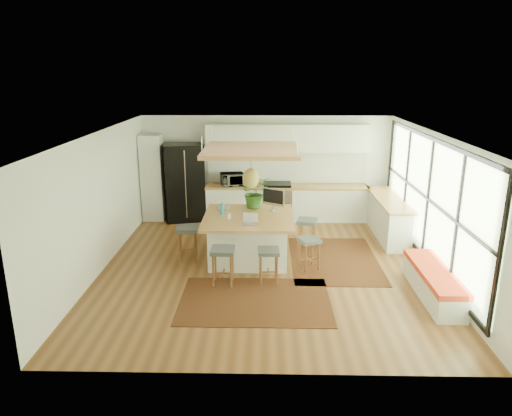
{
  "coord_description": "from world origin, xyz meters",
  "views": [
    {
      "loc": [
        0.0,
        -8.86,
        3.87
      ],
      "look_at": [
        -0.2,
        0.5,
        1.1
      ],
      "focal_mm": 33.24,
      "sensor_mm": 36.0,
      "label": 1
    }
  ],
  "objects_px": {
    "island": "(249,237)",
    "laptop": "(251,218)",
    "monitor": "(273,199)",
    "stool_right_front": "(309,252)",
    "microwave": "(232,178)",
    "stool_left_side": "(188,244)",
    "stool_right_back": "(307,234)",
    "fridge": "(185,185)",
    "stool_near_left": "(223,267)",
    "island_plant": "(254,196)",
    "stool_near_right": "(268,265)"
  },
  "relations": [
    {
      "from": "stool_near_right",
      "to": "stool_left_side",
      "type": "relative_size",
      "value": 0.91
    },
    {
      "from": "stool_near_left",
      "to": "microwave",
      "type": "distance_m",
      "value": 4.05
    },
    {
      "from": "laptop",
      "to": "island_plant",
      "type": "height_order",
      "value": "island_plant"
    },
    {
      "from": "stool_near_left",
      "to": "stool_right_front",
      "type": "bearing_deg",
      "value": 24.68
    },
    {
      "from": "stool_near_right",
      "to": "stool_right_front",
      "type": "xyz_separation_m",
      "value": [
        0.81,
        0.65,
        0.0
      ]
    },
    {
      "from": "laptop",
      "to": "island_plant",
      "type": "xyz_separation_m",
      "value": [
        0.05,
        1.17,
        0.15
      ]
    },
    {
      "from": "stool_right_back",
      "to": "island_plant",
      "type": "height_order",
      "value": "island_plant"
    },
    {
      "from": "microwave",
      "to": "stool_near_right",
      "type": "bearing_deg",
      "value": -91.61
    },
    {
      "from": "monitor",
      "to": "island_plant",
      "type": "relative_size",
      "value": 0.78
    },
    {
      "from": "island",
      "to": "laptop",
      "type": "xyz_separation_m",
      "value": [
        0.06,
        -0.51,
        0.58
      ]
    },
    {
      "from": "fridge",
      "to": "stool_right_front",
      "type": "relative_size",
      "value": 3.15
    },
    {
      "from": "stool_left_side",
      "to": "stool_near_right",
      "type": "bearing_deg",
      "value": -32.03
    },
    {
      "from": "stool_near_left",
      "to": "microwave",
      "type": "relative_size",
      "value": 1.22
    },
    {
      "from": "stool_near_left",
      "to": "stool_left_side",
      "type": "bearing_deg",
      "value": 125.94
    },
    {
      "from": "stool_left_side",
      "to": "island_plant",
      "type": "bearing_deg",
      "value": 29.41
    },
    {
      "from": "stool_left_side",
      "to": "laptop",
      "type": "height_order",
      "value": "laptop"
    },
    {
      "from": "stool_right_front",
      "to": "stool_left_side",
      "type": "relative_size",
      "value": 0.88
    },
    {
      "from": "fridge",
      "to": "stool_right_front",
      "type": "distance_m",
      "value": 4.43
    },
    {
      "from": "microwave",
      "to": "stool_right_back",
      "type": "bearing_deg",
      "value": -65.4
    },
    {
      "from": "stool_near_right",
      "to": "monitor",
      "type": "bearing_deg",
      "value": 86.27
    },
    {
      "from": "stool_near_left",
      "to": "stool_left_side",
      "type": "distance_m",
      "value": 1.43
    },
    {
      "from": "fridge",
      "to": "stool_near_right",
      "type": "xyz_separation_m",
      "value": [
        2.19,
        -3.86,
        -0.57
      ]
    },
    {
      "from": "stool_right_back",
      "to": "laptop",
      "type": "bearing_deg",
      "value": -138.13
    },
    {
      "from": "stool_right_back",
      "to": "fridge",
      "type": "bearing_deg",
      "value": 144.97
    },
    {
      "from": "fridge",
      "to": "laptop",
      "type": "height_order",
      "value": "fridge"
    },
    {
      "from": "stool_near_left",
      "to": "island_plant",
      "type": "xyz_separation_m",
      "value": [
        0.53,
        1.93,
        0.84
      ]
    },
    {
      "from": "stool_near_right",
      "to": "laptop",
      "type": "height_order",
      "value": "laptop"
    },
    {
      "from": "stool_right_front",
      "to": "microwave",
      "type": "height_order",
      "value": "microwave"
    },
    {
      "from": "stool_near_left",
      "to": "stool_near_right",
      "type": "relative_size",
      "value": 1.09
    },
    {
      "from": "laptop",
      "to": "monitor",
      "type": "bearing_deg",
      "value": 61.26
    },
    {
      "from": "laptop",
      "to": "monitor",
      "type": "xyz_separation_m",
      "value": [
        0.46,
        0.91,
        0.14
      ]
    },
    {
      "from": "fridge",
      "to": "monitor",
      "type": "height_order",
      "value": "fridge"
    },
    {
      "from": "island",
      "to": "laptop",
      "type": "distance_m",
      "value": 0.78
    },
    {
      "from": "fridge",
      "to": "monitor",
      "type": "xyz_separation_m",
      "value": [
        2.29,
        -2.3,
        0.26
      ]
    },
    {
      "from": "stool_right_front",
      "to": "microwave",
      "type": "xyz_separation_m",
      "value": [
        -1.74,
        3.22,
        0.77
      ]
    },
    {
      "from": "microwave",
      "to": "monitor",
      "type": "bearing_deg",
      "value": -81.07
    },
    {
      "from": "stool_right_back",
      "to": "island_plant",
      "type": "xyz_separation_m",
      "value": [
        -1.16,
        0.09,
        0.84
      ]
    },
    {
      "from": "monitor",
      "to": "island",
      "type": "bearing_deg",
      "value": -110.57
    },
    {
      "from": "fridge",
      "to": "stool_near_right",
      "type": "bearing_deg",
      "value": -73.83
    },
    {
      "from": "island",
      "to": "microwave",
      "type": "relative_size",
      "value": 3.16
    },
    {
      "from": "stool_near_right",
      "to": "stool_right_front",
      "type": "distance_m",
      "value": 1.04
    },
    {
      "from": "stool_near_left",
      "to": "stool_right_front",
      "type": "height_order",
      "value": "stool_near_left"
    },
    {
      "from": "laptop",
      "to": "stool_near_left",
      "type": "bearing_deg",
      "value": -124.72
    },
    {
      "from": "stool_right_front",
      "to": "monitor",
      "type": "relative_size",
      "value": 1.19
    },
    {
      "from": "stool_near_right",
      "to": "monitor",
      "type": "distance_m",
      "value": 1.77
    },
    {
      "from": "island",
      "to": "stool_left_side",
      "type": "height_order",
      "value": "island"
    },
    {
      "from": "stool_near_right",
      "to": "island_plant",
      "type": "xyz_separation_m",
      "value": [
        -0.31,
        1.82,
        0.84
      ]
    },
    {
      "from": "island",
      "to": "monitor",
      "type": "bearing_deg",
      "value": 37.4
    },
    {
      "from": "stool_right_front",
      "to": "stool_left_side",
      "type": "bearing_deg",
      "value": 170.88
    },
    {
      "from": "laptop",
      "to": "island_plant",
      "type": "relative_size",
      "value": 0.45
    }
  ]
}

